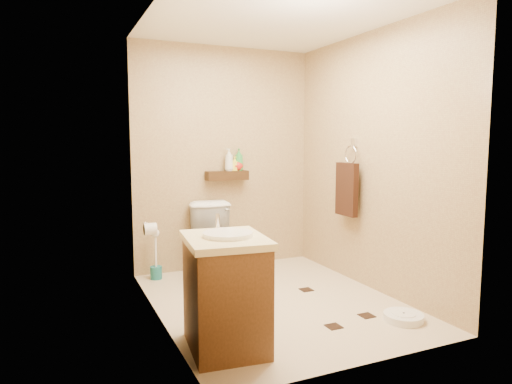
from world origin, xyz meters
name	(u,v)px	position (x,y,z in m)	size (l,w,h in m)	color
ground	(275,301)	(0.00, 0.00, 0.00)	(2.50, 2.50, 0.00)	#CEB196
wall_back	(224,159)	(0.00, 1.25, 1.20)	(2.00, 0.04, 2.40)	tan
wall_front	(369,174)	(0.00, -1.25, 1.20)	(2.00, 0.04, 2.40)	tan
wall_left	(157,167)	(-1.00, 0.00, 1.20)	(0.04, 2.50, 2.40)	tan
wall_right	(371,162)	(1.00, 0.00, 1.20)	(0.04, 2.50, 2.40)	tan
ceiling	(276,17)	(0.00, 0.00, 2.40)	(2.00, 2.50, 0.02)	white
wall_shelf	(227,176)	(0.00, 1.17, 1.02)	(0.46, 0.14, 0.10)	#3B2210
floor_accents	(281,302)	(0.03, -0.06, 0.00)	(1.20, 1.30, 0.01)	black
toilet	(217,242)	(-0.24, 0.83, 0.38)	(0.42, 0.74, 0.76)	white
vanity	(226,291)	(-0.70, -0.67, 0.40)	(0.58, 0.68, 0.89)	brown
bathroom_scale	(404,317)	(0.72, -0.80, 0.03)	(0.34, 0.34, 0.06)	white
toilet_brush	(156,261)	(-0.81, 1.07, 0.18)	(0.12, 0.12, 0.51)	#1B6B6F
towel_ring	(347,187)	(0.91, 0.25, 0.95)	(0.12, 0.30, 0.76)	silver
toilet_paper	(150,229)	(-0.94, 0.65, 0.60)	(0.12, 0.11, 0.12)	white
bottle_a	(229,160)	(0.02, 1.17, 1.19)	(0.09, 0.09, 0.24)	silver
bottle_b	(235,164)	(0.09, 1.17, 1.15)	(0.07, 0.07, 0.16)	yellow
bottle_c	(238,164)	(0.12, 1.17, 1.15)	(0.12, 0.12, 0.15)	red
bottle_d	(239,159)	(0.14, 1.17, 1.19)	(0.09, 0.09, 0.24)	green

